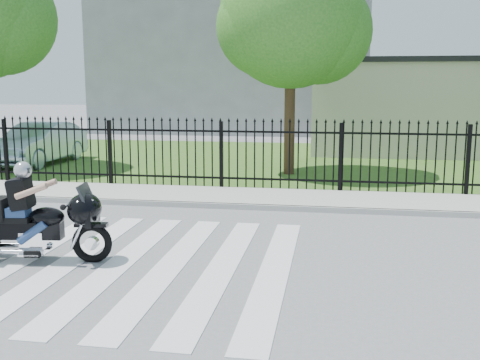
# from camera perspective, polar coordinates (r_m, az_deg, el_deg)

# --- Properties ---
(ground) EXTENTS (120.00, 120.00, 0.00)m
(ground) POSITION_cam_1_polar(r_m,az_deg,el_deg) (8.88, -9.57, -8.41)
(ground) COLOR slate
(ground) RESTS_ON ground
(crosswalk) EXTENTS (5.00, 5.50, 0.01)m
(crosswalk) POSITION_cam_1_polar(r_m,az_deg,el_deg) (8.88, -9.57, -8.38)
(crosswalk) COLOR silver
(crosswalk) RESTS_ON ground
(sidewalk) EXTENTS (40.00, 2.00, 0.12)m
(sidewalk) POSITION_cam_1_polar(r_m,az_deg,el_deg) (13.53, -2.72, -1.69)
(sidewalk) COLOR #ADAAA3
(sidewalk) RESTS_ON ground
(curb) EXTENTS (40.00, 0.12, 0.12)m
(curb) POSITION_cam_1_polar(r_m,az_deg,el_deg) (12.58, -3.68, -2.58)
(curb) COLOR #ADAAA3
(curb) RESTS_ON ground
(grass_strip) EXTENTS (40.00, 12.00, 0.02)m
(grass_strip) POSITION_cam_1_polar(r_m,az_deg,el_deg) (20.34, 1.42, 2.06)
(grass_strip) COLOR #33591E
(grass_strip) RESTS_ON ground
(iron_fence) EXTENTS (26.00, 0.04, 1.80)m
(iron_fence) POSITION_cam_1_polar(r_m,az_deg,el_deg) (14.36, -1.91, 2.40)
(iron_fence) COLOR black
(iron_fence) RESTS_ON ground
(tree_mid) EXTENTS (4.20, 4.20, 6.78)m
(tree_mid) POSITION_cam_1_polar(r_m,az_deg,el_deg) (17.12, 5.21, 16.19)
(tree_mid) COLOR #382316
(tree_mid) RESTS_ON ground
(building_low) EXTENTS (10.00, 6.00, 3.50)m
(building_low) POSITION_cam_1_polar(r_m,az_deg,el_deg) (24.35, 19.49, 6.90)
(building_low) COLOR beige
(building_low) RESTS_ON ground
(building_low_roof) EXTENTS (10.20, 6.20, 0.20)m
(building_low_roof) POSITION_cam_1_polar(r_m,az_deg,el_deg) (24.34, 19.74, 11.25)
(building_low_roof) COLOR black
(building_low_roof) RESTS_ON building_low
(building_tall) EXTENTS (15.00, 10.00, 12.00)m
(building_tall) POSITION_cam_1_polar(r_m,az_deg,el_deg) (34.60, -0.28, 15.20)
(building_tall) COLOR #93969B
(building_tall) RESTS_ON ground
(motorcycle_rider) EXTENTS (2.43, 0.96, 1.61)m
(motorcycle_rider) POSITION_cam_1_polar(r_m,az_deg,el_deg) (9.31, -20.62, -3.84)
(motorcycle_rider) COLOR black
(motorcycle_rider) RESTS_ON ground
(parked_car) EXTENTS (1.64, 4.32, 1.41)m
(parked_car) POSITION_cam_1_polar(r_m,az_deg,el_deg) (20.36, -19.73, 3.51)
(parked_car) COLOR #ACC8D9
(parked_car) RESTS_ON grass_strip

